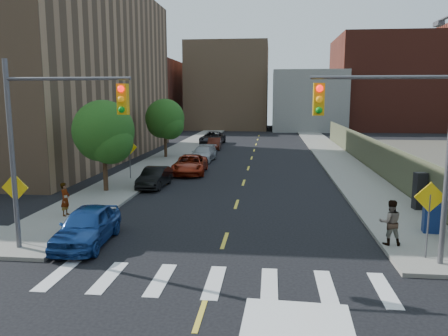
% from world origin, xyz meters
% --- Properties ---
extents(sidewalk_nw, '(3.50, 73.00, 0.15)m').
position_xyz_m(sidewalk_nw, '(-7.75, 41.50, 0.07)').
color(sidewalk_nw, gray).
rests_on(sidewalk_nw, ground).
extents(sidewalk_ne, '(3.50, 73.00, 0.15)m').
position_xyz_m(sidewalk_ne, '(7.75, 41.50, 0.07)').
color(sidewalk_ne, gray).
rests_on(sidewalk_ne, ground).
extents(fence_north, '(0.12, 44.00, 2.50)m').
position_xyz_m(fence_north, '(9.60, 28.00, 1.25)').
color(fence_north, '#5B6244').
rests_on(fence_north, ground).
extents(building_nw, '(22.00, 30.00, 16.00)m').
position_xyz_m(building_nw, '(-22.00, 30.00, 8.00)').
color(building_nw, '#8C6B4C').
rests_on(building_nw, ground).
extents(bg_bldg_west, '(14.00, 18.00, 12.00)m').
position_xyz_m(bg_bldg_west, '(-22.00, 70.00, 6.00)').
color(bg_bldg_west, '#592319').
rests_on(bg_bldg_west, ground).
extents(bg_bldg_midwest, '(14.00, 16.00, 15.00)m').
position_xyz_m(bg_bldg_midwest, '(-6.00, 72.00, 7.50)').
color(bg_bldg_midwest, '#8C6B4C').
rests_on(bg_bldg_midwest, ground).
extents(bg_bldg_center, '(12.00, 16.00, 10.00)m').
position_xyz_m(bg_bldg_center, '(8.00, 70.00, 5.00)').
color(bg_bldg_center, gray).
rests_on(bg_bldg_center, ground).
extents(bg_bldg_east, '(18.00, 18.00, 16.00)m').
position_xyz_m(bg_bldg_east, '(22.00, 72.00, 8.00)').
color(bg_bldg_east, '#592319').
rests_on(bg_bldg_east, ground).
extents(signal_nw, '(4.59, 0.30, 7.00)m').
position_xyz_m(signal_nw, '(-5.98, 6.00, 4.53)').
color(signal_nw, '#59595E').
rests_on(signal_nw, ground).
extents(signal_ne, '(4.59, 0.30, 7.00)m').
position_xyz_m(signal_ne, '(5.98, 6.00, 4.53)').
color(signal_ne, '#59595E').
rests_on(signal_ne, ground).
extents(warn_sign_nw, '(1.06, 0.06, 2.83)m').
position_xyz_m(warn_sign_nw, '(-7.80, 6.50, 1.99)').
color(warn_sign_nw, '#59595E').
rests_on(warn_sign_nw, ground).
extents(warn_sign_ne, '(1.06, 0.06, 2.83)m').
position_xyz_m(warn_sign_ne, '(7.20, 6.50, 1.99)').
color(warn_sign_ne, '#59595E').
rests_on(warn_sign_ne, ground).
extents(warn_sign_midwest, '(1.06, 0.06, 2.83)m').
position_xyz_m(warn_sign_midwest, '(-7.80, 20.00, 1.99)').
color(warn_sign_midwest, '#59595E').
rests_on(warn_sign_midwest, ground).
extents(tree_west_near, '(3.66, 3.64, 5.52)m').
position_xyz_m(tree_west_near, '(-8.00, 16.05, 3.48)').
color(tree_west_near, '#332114').
rests_on(tree_west_near, ground).
extents(tree_west_far, '(3.66, 3.64, 5.52)m').
position_xyz_m(tree_west_far, '(-8.00, 31.05, 3.48)').
color(tree_west_far, '#332114').
rests_on(tree_west_far, ground).
extents(parked_car_blue, '(1.99, 4.42, 1.47)m').
position_xyz_m(parked_car_blue, '(-5.27, 7.00, 0.74)').
color(parked_car_blue, navy).
rests_on(parked_car_blue, ground).
extents(parked_car_black, '(1.52, 3.94, 1.28)m').
position_xyz_m(parked_car_black, '(-5.50, 17.87, 0.64)').
color(parked_car_black, black).
rests_on(parked_car_black, ground).
extents(parked_car_red, '(2.61, 5.15, 1.39)m').
position_xyz_m(parked_car_red, '(-4.20, 23.05, 0.70)').
color(parked_car_red, maroon).
rests_on(parked_car_red, ground).
extents(parked_car_silver, '(2.13, 4.71, 1.34)m').
position_xyz_m(parked_car_silver, '(-4.20, 29.39, 0.67)').
color(parked_car_silver, '#95979C').
rests_on(parked_car_silver, ground).
extents(parked_car_white, '(1.77, 3.89, 1.30)m').
position_xyz_m(parked_car_white, '(-4.20, 32.12, 0.65)').
color(parked_car_white, '#B6B6B6').
rests_on(parked_car_white, ground).
extents(parked_car_maroon, '(1.56, 3.90, 1.26)m').
position_xyz_m(parked_car_maroon, '(-4.38, 38.49, 0.63)').
color(parked_car_maroon, '#3D140C').
rests_on(parked_car_maroon, ground).
extents(parked_car_grey, '(2.80, 5.60, 1.52)m').
position_xyz_m(parked_car_grey, '(-5.27, 43.63, 0.76)').
color(parked_car_grey, black).
rests_on(parked_car_grey, ground).
extents(mailbox, '(0.67, 0.54, 1.53)m').
position_xyz_m(mailbox, '(8.39, 9.52, 0.89)').
color(mailbox, navy).
rests_on(mailbox, sidewalk_ne).
extents(payphone, '(0.63, 0.55, 1.85)m').
position_xyz_m(payphone, '(9.16, 13.42, 1.07)').
color(payphone, black).
rests_on(payphone, sidewalk_ne).
extents(pedestrian_west, '(0.38, 0.58, 1.57)m').
position_xyz_m(pedestrian_west, '(-7.79, 10.39, 0.94)').
color(pedestrian_west, gray).
rests_on(pedestrian_west, sidewalk_nw).
extents(pedestrian_east, '(0.84, 0.65, 1.73)m').
position_xyz_m(pedestrian_east, '(6.30, 7.80, 1.01)').
color(pedestrian_east, gray).
rests_on(pedestrian_east, sidewalk_ne).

